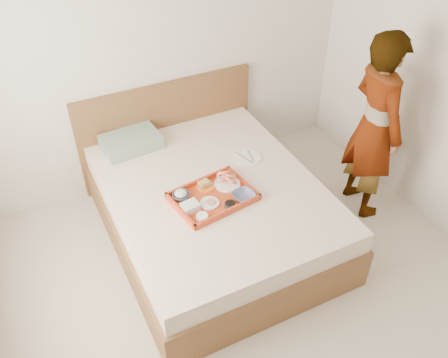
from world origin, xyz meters
name	(u,v)px	position (x,y,z in m)	size (l,w,h in m)	color
ground	(275,325)	(0.00, 0.00, 0.00)	(3.50, 4.00, 0.01)	beige
wall_back	(158,44)	(0.00, 2.00, 1.30)	(3.50, 0.01, 2.60)	silver
bed	(213,211)	(0.00, 1.00, 0.27)	(1.65, 2.00, 0.53)	brown
headboard	(167,130)	(0.00, 1.97, 0.47)	(1.65, 0.06, 0.95)	brown
pillow	(131,142)	(-0.40, 1.77, 0.59)	(0.48, 0.32, 0.11)	gray
tray	(213,196)	(-0.06, 0.86, 0.56)	(0.59, 0.43, 0.05)	red
prawn_plate	(227,184)	(0.10, 0.94, 0.55)	(0.20, 0.20, 0.01)	white
navy_bowl_big	(244,196)	(0.14, 0.75, 0.57)	(0.17, 0.17, 0.04)	navy
sauce_dish	(230,205)	(0.01, 0.71, 0.56)	(0.09, 0.09, 0.03)	black
meat_plate	(209,203)	(-0.11, 0.80, 0.55)	(0.15, 0.15, 0.01)	white
bread_plate	(206,186)	(-0.06, 0.99, 0.55)	(0.14, 0.14, 0.01)	orange
salad_bowl	(181,196)	(-0.28, 0.96, 0.57)	(0.13, 0.13, 0.04)	navy
plastic_tub	(190,207)	(-0.27, 0.81, 0.57)	(0.12, 0.10, 0.05)	silver
cheese_round	(202,217)	(-0.23, 0.69, 0.56)	(0.09, 0.09, 0.03)	white
dinner_plate	(247,158)	(0.41, 1.19, 0.54)	(0.23, 0.23, 0.01)	white
person	(375,127)	(1.34, 0.78, 0.81)	(0.59, 0.39, 1.62)	silver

